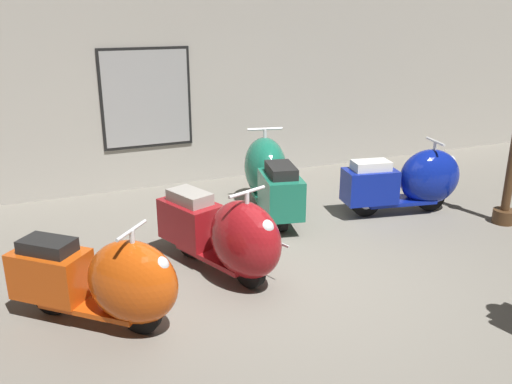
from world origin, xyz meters
The scene contains 6 objects.
ground_plane centered at (0.00, 0.00, 0.00)m, with size 60.00×60.00×0.00m, color slate.
showroom_back_wall centered at (0.00, 3.73, 1.67)m, with size 18.00×0.24×3.34m.
scooter_0 centered at (-1.90, -0.09, 0.44)m, with size 1.47×1.40×0.96m.
scooter_1 centered at (-0.63, 0.38, 0.46)m, with size 1.03×1.72×1.02m.
scooter_2 centered at (0.56, 1.94, 0.50)m, with size 0.89×1.86×1.10m.
scooter_3 centered at (2.30, 1.14, 0.45)m, with size 1.69×0.76×1.00m.
Camera 1 is at (-2.35, -4.37, 2.65)m, focal length 37.70 mm.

